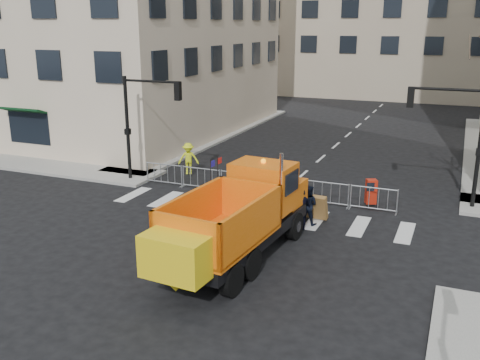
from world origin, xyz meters
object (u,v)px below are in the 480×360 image
at_px(plow_truck, 237,217).
at_px(cop_c, 301,209).
at_px(cop_b, 308,205).
at_px(worker, 188,158).
at_px(cop_a, 288,195).
at_px(newspaper_box, 371,191).

distance_m(plow_truck, cop_c, 3.87).
xyz_separation_m(plow_truck, cop_b, (1.26, 4.39, -0.80)).
bearing_deg(cop_b, worker, -23.04).
relative_size(cop_b, cop_c, 0.94).
distance_m(plow_truck, worker, 11.00).
bearing_deg(cop_a, newspaper_box, -139.21).
bearing_deg(cop_b, cop_a, -24.09).
bearing_deg(newspaper_box, plow_truck, -137.81).
bearing_deg(newspaper_box, worker, 148.45).
bearing_deg(plow_truck, cop_b, -11.19).
distance_m(cop_b, worker, 8.99).
height_order(cop_b, newspaper_box, cop_b).
distance_m(cop_a, cop_c, 1.75).
bearing_deg(cop_c, plow_truck, 3.53).
relative_size(plow_truck, cop_b, 5.83).
bearing_deg(plow_truck, newspaper_box, -18.39).
distance_m(cop_a, worker, 7.75).
bearing_deg(newspaper_box, cop_c, -141.69).
xyz_separation_m(plow_truck, worker, (-6.57, 8.79, -0.63)).
height_order(cop_a, worker, same).
height_order(cop_c, worker, worker).
xyz_separation_m(cop_a, cop_c, (1.02, -1.41, -0.05)).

